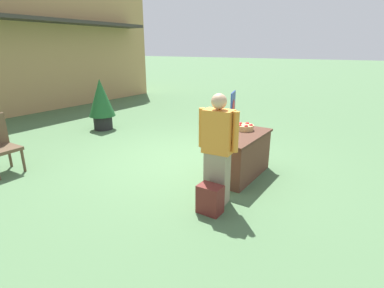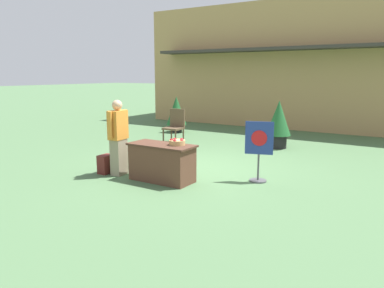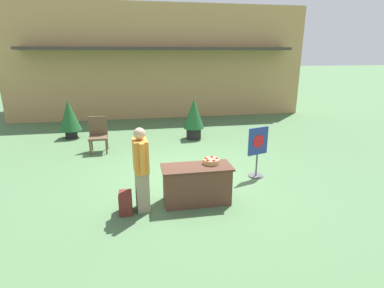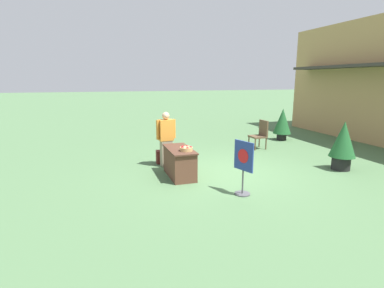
{
  "view_description": "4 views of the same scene",
  "coord_description": "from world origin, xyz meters",
  "px_view_note": "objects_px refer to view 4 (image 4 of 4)",
  "views": [
    {
      "loc": [
        -4.82,
        -3.41,
        2.26
      ],
      "look_at": [
        -0.44,
        -0.49,
        0.56
      ],
      "focal_mm": 28.0,
      "sensor_mm": 36.0,
      "label": 1
    },
    {
      "loc": [
        4.51,
        -7.39,
        2.22
      ],
      "look_at": [
        0.39,
        -0.91,
        0.77
      ],
      "focal_mm": 35.0,
      "sensor_mm": 36.0,
      "label": 2
    },
    {
      "loc": [
        -1.2,
        -6.82,
        2.97
      ],
      "look_at": [
        -0.05,
        -0.55,
        1.02
      ],
      "focal_mm": 28.0,
      "sensor_mm": 36.0,
      "label": 3
    },
    {
      "loc": [
        7.5,
        -3.37,
        2.61
      ],
      "look_at": [
        0.42,
        -1.13,
        1.0
      ],
      "focal_mm": 28.0,
      "sensor_mm": 36.0,
      "label": 4
    }
  ],
  "objects_px": {
    "apple_basket": "(186,149)",
    "patio_chair": "(260,133)",
    "person_visitor": "(166,139)",
    "backpack": "(162,157)",
    "potted_plant_near_left": "(343,143)",
    "potted_plant_far_right": "(282,122)",
    "poster_board": "(243,166)",
    "display_table": "(180,162)"
  },
  "relations": [
    {
      "from": "apple_basket",
      "to": "patio_chair",
      "type": "distance_m",
      "value": 4.61
    },
    {
      "from": "person_visitor",
      "to": "backpack",
      "type": "height_order",
      "value": "person_visitor"
    },
    {
      "from": "apple_basket",
      "to": "patio_chair",
      "type": "height_order",
      "value": "patio_chair"
    },
    {
      "from": "potted_plant_near_left",
      "to": "patio_chair",
      "type": "bearing_deg",
      "value": -164.93
    },
    {
      "from": "potted_plant_near_left",
      "to": "potted_plant_far_right",
      "type": "bearing_deg",
      "value": 168.32
    },
    {
      "from": "potted_plant_far_right",
      "to": "potted_plant_near_left",
      "type": "height_order",
      "value": "potted_plant_near_left"
    },
    {
      "from": "poster_board",
      "to": "apple_basket",
      "type": "bearing_deg",
      "value": -73.73
    },
    {
      "from": "person_visitor",
      "to": "patio_chair",
      "type": "distance_m",
      "value": 4.16
    },
    {
      "from": "poster_board",
      "to": "potted_plant_far_right",
      "type": "distance_m",
      "value": 6.94
    },
    {
      "from": "patio_chair",
      "to": "potted_plant_near_left",
      "type": "distance_m",
      "value": 3.3
    },
    {
      "from": "apple_basket",
      "to": "poster_board",
      "type": "relative_size",
      "value": 0.26
    },
    {
      "from": "poster_board",
      "to": "potted_plant_far_right",
      "type": "relative_size",
      "value": 0.92
    },
    {
      "from": "poster_board",
      "to": "person_visitor",
      "type": "bearing_deg",
      "value": -85.38
    },
    {
      "from": "display_table",
      "to": "backpack",
      "type": "distance_m",
      "value": 1.46
    },
    {
      "from": "backpack",
      "to": "poster_board",
      "type": "relative_size",
      "value": 0.33
    },
    {
      "from": "apple_basket",
      "to": "backpack",
      "type": "relative_size",
      "value": 0.79
    },
    {
      "from": "potted_plant_near_left",
      "to": "backpack",
      "type": "bearing_deg",
      "value": -114.8
    },
    {
      "from": "display_table",
      "to": "backpack",
      "type": "bearing_deg",
      "value": -172.29
    },
    {
      "from": "backpack",
      "to": "poster_board",
      "type": "bearing_deg",
      "value": 21.32
    },
    {
      "from": "person_visitor",
      "to": "potted_plant_near_left",
      "type": "distance_m",
      "value": 5.19
    },
    {
      "from": "potted_plant_far_right",
      "to": "poster_board",
      "type": "bearing_deg",
      "value": -41.06
    },
    {
      "from": "apple_basket",
      "to": "potted_plant_near_left",
      "type": "bearing_deg",
      "value": 83.69
    },
    {
      "from": "display_table",
      "to": "potted_plant_far_right",
      "type": "xyz_separation_m",
      "value": [
        -3.52,
        5.6,
        0.39
      ]
    },
    {
      "from": "patio_chair",
      "to": "potted_plant_far_right",
      "type": "bearing_deg",
      "value": -148.29
    },
    {
      "from": "apple_basket",
      "to": "potted_plant_far_right",
      "type": "relative_size",
      "value": 0.24
    },
    {
      "from": "backpack",
      "to": "potted_plant_far_right",
      "type": "height_order",
      "value": "potted_plant_far_right"
    },
    {
      "from": "display_table",
      "to": "apple_basket",
      "type": "xyz_separation_m",
      "value": [
        0.32,
        0.1,
        0.45
      ]
    },
    {
      "from": "backpack",
      "to": "potted_plant_far_right",
      "type": "distance_m",
      "value": 6.18
    },
    {
      "from": "display_table",
      "to": "potted_plant_far_right",
      "type": "distance_m",
      "value": 6.62
    },
    {
      "from": "person_visitor",
      "to": "potted_plant_near_left",
      "type": "xyz_separation_m",
      "value": [
        1.93,
        4.81,
        -0.05
      ]
    },
    {
      "from": "potted_plant_far_right",
      "to": "potted_plant_near_left",
      "type": "relative_size",
      "value": 0.96
    },
    {
      "from": "poster_board",
      "to": "display_table",
      "type": "bearing_deg",
      "value": -76.52
    },
    {
      "from": "apple_basket",
      "to": "backpack",
      "type": "bearing_deg",
      "value": -170.56
    },
    {
      "from": "apple_basket",
      "to": "patio_chair",
      "type": "bearing_deg",
      "value": 125.48
    },
    {
      "from": "potted_plant_near_left",
      "to": "person_visitor",
      "type": "bearing_deg",
      "value": -111.85
    },
    {
      "from": "patio_chair",
      "to": "potted_plant_near_left",
      "type": "xyz_separation_m",
      "value": [
        3.18,
        0.86,
        0.21
      ]
    },
    {
      "from": "backpack",
      "to": "poster_board",
      "type": "xyz_separation_m",
      "value": [
        3.15,
        1.23,
        0.47
      ]
    },
    {
      "from": "backpack",
      "to": "potted_plant_far_right",
      "type": "relative_size",
      "value": 0.31
    },
    {
      "from": "potted_plant_far_right",
      "to": "potted_plant_near_left",
      "type": "distance_m",
      "value": 4.44
    },
    {
      "from": "poster_board",
      "to": "patio_chair",
      "type": "distance_m",
      "value": 4.94
    },
    {
      "from": "apple_basket",
      "to": "potted_plant_far_right",
      "type": "xyz_separation_m",
      "value": [
        -3.84,
        5.5,
        -0.06
      ]
    },
    {
      "from": "display_table",
      "to": "person_visitor",
      "type": "bearing_deg",
      "value": -173.99
    }
  ]
}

